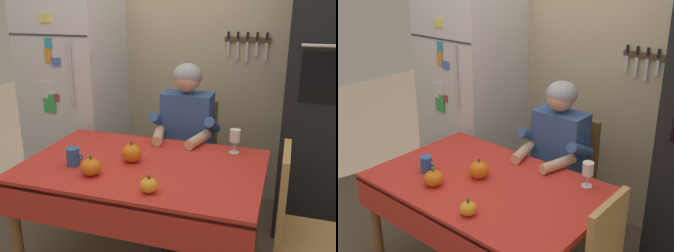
{
  "view_description": "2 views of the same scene",
  "coord_description": "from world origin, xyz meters",
  "views": [
    {
      "loc": [
        0.78,
        -1.83,
        1.65
      ],
      "look_at": [
        0.11,
        0.24,
        0.94
      ],
      "focal_mm": 40.89,
      "sensor_mm": 36.0,
      "label": 1
    },
    {
      "loc": [
        1.53,
        -1.56,
        1.99
      ],
      "look_at": [
        0.02,
        0.25,
        1.06
      ],
      "focal_mm": 45.59,
      "sensor_mm": 36.0,
      "label": 2
    }
  ],
  "objects": [
    {
      "name": "back_wall_assembly",
      "position": [
        0.05,
        1.35,
        1.3
      ],
      "size": [
        3.7,
        0.13,
        2.6
      ],
      "color": "#BCAD89",
      "rests_on": "ground"
    },
    {
      "name": "refrigerator",
      "position": [
        -0.95,
        0.96,
        0.9
      ],
      "size": [
        0.68,
        0.71,
        1.8
      ],
      "color": "silver",
      "rests_on": "ground"
    },
    {
      "name": "wall_oven",
      "position": [
        1.05,
        1.0,
        1.05
      ],
      "size": [
        0.6,
        0.64,
        2.1
      ],
      "color": "black",
      "rests_on": "ground"
    },
    {
      "name": "dining_table",
      "position": [
        0.0,
        0.08,
        0.66
      ],
      "size": [
        1.4,
        0.9,
        0.74
      ],
      "color": "brown",
      "rests_on": "ground"
    },
    {
      "name": "chair_behind_person",
      "position": [
        0.09,
        0.87,
        0.51
      ],
      "size": [
        0.4,
        0.4,
        0.93
      ],
      "color": "brown",
      "rests_on": "ground"
    },
    {
      "name": "seated_person",
      "position": [
        0.09,
        0.68,
        0.74
      ],
      "size": [
        0.47,
        0.55,
        1.25
      ],
      "color": "#38384C",
      "rests_on": "ground"
    },
    {
      "name": "chair_right_side",
      "position": [
        0.9,
        0.08,
        0.51
      ],
      "size": [
        0.4,
        0.4,
        0.93
      ],
      "color": "tan",
      "rests_on": "ground"
    },
    {
      "name": "coffee_mug",
      "position": [
        -0.38,
        -0.05,
        0.79
      ],
      "size": [
        0.1,
        0.08,
        0.1
      ],
      "color": "#2D569E",
      "rests_on": "dining_table"
    },
    {
      "name": "wine_glass",
      "position": [
        0.48,
        0.44,
        0.85
      ],
      "size": [
        0.07,
        0.07,
        0.16
      ],
      "color": "white",
      "rests_on": "dining_table"
    },
    {
      "name": "pumpkin_large",
      "position": [
        -0.22,
        -0.13,
        0.79
      ],
      "size": [
        0.12,
        0.12,
        0.12
      ],
      "color": "orange",
      "rests_on": "dining_table"
    },
    {
      "name": "pumpkin_medium",
      "position": [
        -0.08,
        0.11,
        0.79
      ],
      "size": [
        0.12,
        0.12,
        0.13
      ],
      "color": "orange",
      "rests_on": "dining_table"
    },
    {
      "name": "pumpkin_small",
      "position": [
        0.16,
        -0.22,
        0.78
      ],
      "size": [
        0.09,
        0.09,
        0.1
      ],
      "color": "orange",
      "rests_on": "dining_table"
    }
  ]
}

